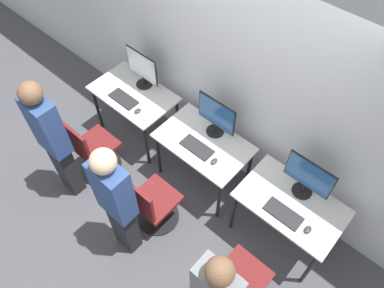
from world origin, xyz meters
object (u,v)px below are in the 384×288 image
mouse_left (138,111)px  person_center (116,201)px  office_chair_left (93,151)px  keyboard_center (197,147)px  monitor_left (142,68)px  office_chair_center (152,205)px  monitor_center (216,116)px  office_chair_right (238,283)px  monitor_right (308,177)px  mouse_center (214,161)px  keyboard_right (283,214)px  mouse_right (308,230)px  keyboard_left (124,99)px  person_left (52,139)px

mouse_left → person_center: 1.26m
office_chair_left → keyboard_center: (1.08, 0.63, 0.40)m
monitor_left → office_chair_center: size_ratio=0.54×
monitor_left → office_chair_left: bearing=-87.5°
monitor_center → office_chair_right: (1.15, -1.02, -0.64)m
mouse_left → monitor_right: 2.01m
mouse_center → office_chair_right: 1.20m
keyboard_center → keyboard_right: size_ratio=1.00×
person_center → monitor_center: bearing=87.1°
monitor_left → office_chair_center: 1.59m
mouse_center → monitor_right: size_ratio=0.19×
mouse_right → monitor_center: bearing=166.1°
office_chair_left → monitor_center: 1.57m
keyboard_center → person_center: (-0.07, -1.04, 0.16)m
office_chair_right → monitor_right: bearing=91.7°
keyboard_left → monitor_right: size_ratio=0.77×
office_chair_left → mouse_right: (2.45, 0.60, 0.40)m
keyboard_left → monitor_left: bearing=90.0°
person_left → monitor_center: (1.09, 1.30, 0.07)m
monitor_center → office_chair_right: monitor_center is taller
mouse_center → monitor_left: bearing=166.7°
mouse_left → office_chair_right: size_ratio=0.10×
office_chair_center → monitor_right: monitor_right is taller
monitor_center → keyboard_right: monitor_center is taller
keyboard_right → monitor_left: bearing=171.2°
mouse_right → mouse_left: bearing=-179.3°
monitor_center → keyboard_center: bearing=-90.0°
office_chair_center → person_center: person_center is taller
keyboard_left → person_left: person_left is taller
mouse_left → monitor_center: (0.85, 0.37, 0.24)m
office_chair_right → office_chair_left: bearing=178.0°
office_chair_left → keyboard_right: size_ratio=2.42×
monitor_left → mouse_right: 2.53m
person_left → mouse_right: (2.47, 0.96, -0.17)m
monitor_center → keyboard_right: 1.20m
keyboard_right → mouse_right: bearing=1.9°
mouse_right → office_chair_right: size_ratio=0.10×
mouse_left → person_center: (0.78, -0.98, 0.15)m
mouse_left → keyboard_right: bearing=0.6°
keyboard_left → mouse_right: (2.49, 0.00, 0.01)m
monitor_left → mouse_center: 1.43m
monitor_left → keyboard_left: size_ratio=1.30×
keyboard_center → office_chair_right: 1.41m
keyboard_left → keyboard_right: size_ratio=1.00×
monitor_center → mouse_left: bearing=-156.6°
mouse_left → office_chair_center: 1.09m
person_left → monitor_center: size_ratio=3.58×
monitor_right → keyboard_right: 0.41m
person_left → keyboard_left: bearing=91.3°
monitor_right → person_center: bearing=-131.8°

